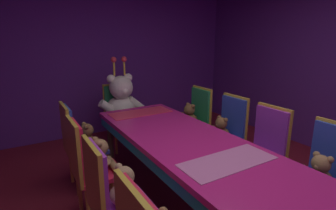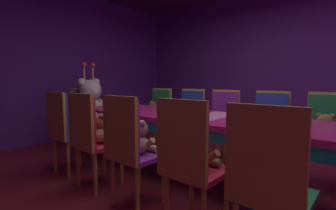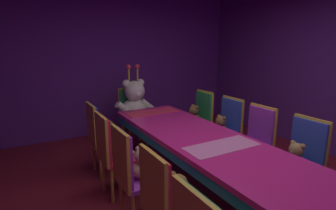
% 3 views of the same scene
% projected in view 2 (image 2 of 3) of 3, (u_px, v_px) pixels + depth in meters
% --- Properties ---
extents(ground_plane, '(7.90, 7.90, 0.00)m').
position_uv_depth(ground_plane, '(210.00, 186.00, 2.60)').
color(ground_plane, maroon).
extents(wall_back, '(5.20, 0.12, 2.80)m').
position_uv_depth(wall_back, '(60.00, 65.00, 4.53)').
color(wall_back, '#59267F').
rests_on(wall_back, ground_plane).
extents(wall_right, '(0.12, 6.40, 2.80)m').
position_uv_depth(wall_right, '(286.00, 65.00, 4.43)').
color(wall_right, '#59267F').
rests_on(wall_right, ground_plane).
extents(banquet_table, '(0.90, 3.68, 0.75)m').
position_uv_depth(banquet_table, '(211.00, 124.00, 2.53)').
color(banquet_table, '#C61E72').
rests_on(banquet_table, ground_plane).
extents(chair_left_1, '(0.42, 0.41, 0.98)m').
position_uv_depth(chair_left_1, '(268.00, 176.00, 1.31)').
color(chair_left_1, '#268C4C').
rests_on(chair_left_1, ground_plane).
extents(teddy_left_1, '(0.21, 0.27, 0.26)m').
position_uv_depth(teddy_left_1, '(276.00, 173.00, 1.42)').
color(teddy_left_1, olive).
rests_on(teddy_left_1, chair_left_1).
extents(chair_left_2, '(0.42, 0.41, 0.98)m').
position_uv_depth(chair_left_2, '(187.00, 154.00, 1.70)').
color(chair_left_2, red).
rests_on(chair_left_2, ground_plane).
extents(teddy_left_2, '(0.25, 0.32, 0.31)m').
position_uv_depth(teddy_left_2, '(199.00, 151.00, 1.81)').
color(teddy_left_2, olive).
rests_on(teddy_left_2, chair_left_2).
extents(chair_left_3, '(0.42, 0.41, 0.98)m').
position_uv_depth(chair_left_3, '(127.00, 141.00, 2.07)').
color(chair_left_3, purple).
rests_on(chair_left_3, ground_plane).
extents(teddy_left_3, '(0.25, 0.33, 0.31)m').
position_uv_depth(teddy_left_3, '(140.00, 139.00, 2.18)').
color(teddy_left_3, tan).
rests_on(teddy_left_3, chair_left_3).
extents(chair_left_4, '(0.42, 0.41, 0.98)m').
position_uv_depth(chair_left_4, '(88.00, 132.00, 2.45)').
color(chair_left_4, red).
rests_on(chair_left_4, ground_plane).
extents(teddy_left_4, '(0.26, 0.34, 0.32)m').
position_uv_depth(teddy_left_4, '(101.00, 130.00, 2.56)').
color(teddy_left_4, '#9E7247').
rests_on(teddy_left_4, chair_left_4).
extents(chair_left_5, '(0.42, 0.41, 0.98)m').
position_uv_depth(chair_left_5, '(63.00, 125.00, 2.85)').
color(chair_left_5, '#2D47B2').
rests_on(chair_left_5, ground_plane).
extents(teddy_left_5, '(0.24, 0.31, 0.29)m').
position_uv_depth(teddy_left_5, '(75.00, 124.00, 2.96)').
color(teddy_left_5, brown).
rests_on(teddy_left_5, chair_left_5).
extents(chair_right_1, '(0.42, 0.41, 0.98)m').
position_uv_depth(chair_right_1, '(327.00, 129.00, 2.62)').
color(chair_right_1, '#268C4C').
rests_on(chair_right_1, ground_plane).
extents(teddy_right_1, '(0.26, 0.34, 0.32)m').
position_uv_depth(teddy_right_1, '(324.00, 131.00, 2.51)').
color(teddy_right_1, olive).
rests_on(teddy_right_1, chair_right_1).
extents(chair_right_2, '(0.42, 0.41, 0.98)m').
position_uv_depth(chair_right_2, '(270.00, 123.00, 2.99)').
color(chair_right_2, '#2D47B2').
rests_on(chair_right_2, ground_plane).
extents(teddy_right_2, '(0.24, 0.31, 0.30)m').
position_uv_depth(teddy_right_2, '(266.00, 126.00, 2.88)').
color(teddy_right_2, '#9E7247').
rests_on(teddy_right_2, chair_right_2).
extents(chair_right_3, '(0.42, 0.41, 0.98)m').
position_uv_depth(chair_right_3, '(223.00, 118.00, 3.39)').
color(chair_right_3, purple).
rests_on(chair_right_3, ground_plane).
extents(chair_right_4, '(0.42, 0.41, 0.98)m').
position_uv_depth(chair_right_4, '(190.00, 114.00, 3.78)').
color(chair_right_4, '#2D47B2').
rests_on(chair_right_4, ground_plane).
extents(teddy_right_4, '(0.24, 0.31, 0.29)m').
position_uv_depth(teddy_right_4, '(185.00, 116.00, 3.67)').
color(teddy_right_4, brown).
rests_on(teddy_right_4, chair_right_4).
extents(chair_right_5, '(0.42, 0.41, 0.98)m').
position_uv_depth(chair_right_5, '(159.00, 111.00, 4.17)').
color(chair_right_5, '#268C4C').
rests_on(chair_right_5, ground_plane).
extents(teddy_right_5, '(0.26, 0.34, 0.32)m').
position_uv_depth(teddy_right_5, '(153.00, 112.00, 4.06)').
color(teddy_right_5, brown).
rests_on(teddy_right_5, chair_right_5).
extents(throne_chair, '(0.41, 0.42, 0.98)m').
position_uv_depth(throne_chair, '(86.00, 112.00, 4.08)').
color(throne_chair, '#268C4C').
rests_on(throne_chair, ground_plane).
extents(king_teddy_bear, '(0.73, 0.57, 0.94)m').
position_uv_depth(king_teddy_bear, '(91.00, 103.00, 3.95)').
color(king_teddy_bear, silver).
rests_on(king_teddy_bear, throne_chair).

